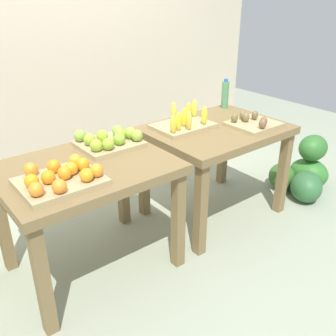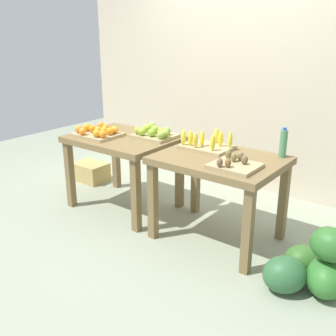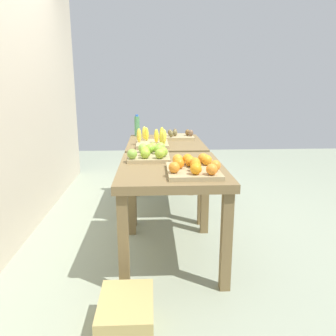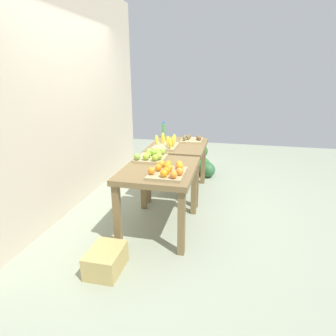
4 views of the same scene
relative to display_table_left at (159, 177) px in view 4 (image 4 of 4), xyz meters
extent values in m
plane|color=gray|center=(0.56, 0.00, -0.65)|extent=(8.00, 8.00, 0.00)
cube|color=beige|center=(0.56, 1.35, 0.85)|extent=(4.40, 0.12, 3.00)
cube|color=brown|center=(0.00, 0.00, 0.08)|extent=(1.04, 0.80, 0.06)
cube|color=brown|center=(-0.46, -0.34, -0.30)|extent=(0.07, 0.07, 0.70)
cube|color=brown|center=(0.46, -0.34, -0.30)|extent=(0.07, 0.07, 0.70)
cube|color=brown|center=(-0.46, 0.34, -0.30)|extent=(0.07, 0.07, 0.70)
cube|color=brown|center=(0.46, 0.34, -0.30)|extent=(0.07, 0.07, 0.70)
cube|color=brown|center=(1.12, 0.00, 0.08)|extent=(1.04, 0.80, 0.06)
cube|color=brown|center=(0.66, -0.34, -0.30)|extent=(0.07, 0.07, 0.70)
cube|color=brown|center=(1.58, -0.34, -0.30)|extent=(0.07, 0.07, 0.70)
cube|color=brown|center=(0.66, 0.34, -0.30)|extent=(0.07, 0.07, 0.70)
cube|color=brown|center=(1.58, 0.34, -0.30)|extent=(0.07, 0.07, 0.70)
cube|color=tan|center=(-0.22, -0.14, 0.13)|extent=(0.44, 0.36, 0.03)
sphere|color=orange|center=(-0.11, -0.25, 0.18)|extent=(0.11, 0.11, 0.08)
sphere|color=orange|center=(-0.38, -0.24, 0.18)|extent=(0.10, 0.10, 0.08)
sphere|color=orange|center=(-0.32, 0.00, 0.18)|extent=(0.11, 0.11, 0.08)
sphere|color=orange|center=(-0.21, -0.04, 0.18)|extent=(0.09, 0.09, 0.08)
sphere|color=orange|center=(-0.19, -0.16, 0.18)|extent=(0.10, 0.10, 0.08)
sphere|color=orange|center=(-0.28, -0.28, 0.18)|extent=(0.09, 0.09, 0.08)
sphere|color=orange|center=(-0.28, -0.15, 0.18)|extent=(0.11, 0.11, 0.08)
sphere|color=orange|center=(-0.04, -0.24, 0.18)|extent=(0.11, 0.11, 0.08)
sphere|color=orange|center=(-0.07, -0.04, 0.18)|extent=(0.11, 0.11, 0.08)
sphere|color=orange|center=(-0.07, -0.12, 0.18)|extent=(0.09, 0.09, 0.08)
sphere|color=orange|center=(-0.37, -0.14, 0.18)|extent=(0.09, 0.09, 0.08)
sphere|color=orange|center=(-0.14, -0.13, 0.18)|extent=(0.11, 0.11, 0.08)
cube|color=tan|center=(0.27, 0.17, 0.13)|extent=(0.40, 0.34, 0.03)
sphere|color=#82B140|center=(0.13, 0.30, 0.18)|extent=(0.10, 0.10, 0.08)
sphere|color=#82AE40|center=(0.38, 0.23, 0.18)|extent=(0.10, 0.10, 0.08)
sphere|color=#94BB34|center=(0.15, 0.20, 0.18)|extent=(0.08, 0.08, 0.08)
sphere|color=#8EB732|center=(0.20, 0.06, 0.18)|extent=(0.08, 0.08, 0.08)
sphere|color=#8EB33F|center=(0.43, 0.07, 0.18)|extent=(0.10, 0.10, 0.08)
sphere|color=#96B832|center=(0.13, 0.08, 0.18)|extent=(0.11, 0.11, 0.08)
sphere|color=#95C12F|center=(0.24, 0.20, 0.18)|extent=(0.11, 0.11, 0.08)
sphere|color=#83B432|center=(0.30, 0.09, 0.18)|extent=(0.09, 0.09, 0.08)
sphere|color=#94BC3A|center=(0.43, 0.14, 0.18)|extent=(0.11, 0.11, 0.08)
sphere|color=#86BF32|center=(0.36, 0.16, 0.18)|extent=(0.09, 0.09, 0.08)
cube|color=tan|center=(0.90, 0.14, 0.13)|extent=(0.44, 0.32, 0.03)
ellipsoid|color=yellow|center=(1.00, 0.20, 0.21)|extent=(0.06, 0.06, 0.14)
ellipsoid|color=yellow|center=(0.85, 0.02, 0.21)|extent=(0.06, 0.06, 0.14)
ellipsoid|color=yellow|center=(1.09, 0.22, 0.21)|extent=(0.06, 0.06, 0.14)
ellipsoid|color=yellow|center=(0.78, 0.05, 0.21)|extent=(0.06, 0.05, 0.14)
ellipsoid|color=yellow|center=(0.92, 0.28, 0.21)|extent=(0.06, 0.06, 0.14)
ellipsoid|color=yellow|center=(1.02, 0.04, 0.21)|extent=(0.04, 0.05, 0.14)
ellipsoid|color=yellow|center=(0.88, 0.10, 0.21)|extent=(0.06, 0.07, 0.14)
ellipsoid|color=yellow|center=(0.72, 0.03, 0.21)|extent=(0.06, 0.05, 0.14)
cube|color=tan|center=(1.35, -0.17, 0.13)|extent=(0.36, 0.32, 0.03)
ellipsoid|color=brown|center=(1.29, -0.30, 0.18)|extent=(0.06, 0.07, 0.07)
ellipsoid|color=brown|center=(1.34, -0.06, 0.18)|extent=(0.07, 0.07, 0.07)
ellipsoid|color=brown|center=(1.34, -0.27, 0.18)|extent=(0.07, 0.07, 0.07)
ellipsoid|color=brown|center=(1.31, -0.12, 0.18)|extent=(0.07, 0.07, 0.07)
ellipsoid|color=brown|center=(1.24, -0.07, 0.18)|extent=(0.06, 0.06, 0.07)
ellipsoid|color=brown|center=(1.41, -0.13, 0.18)|extent=(0.06, 0.05, 0.07)
cylinder|color=#4C8C59|center=(1.54, 0.32, 0.23)|extent=(0.06, 0.06, 0.23)
cylinder|color=blue|center=(1.54, 0.32, 0.36)|extent=(0.03, 0.03, 0.02)
ellipsoid|color=#30712C|center=(2.16, -0.24, -0.51)|extent=(0.35, 0.41, 0.28)
ellipsoid|color=#366829|center=(1.93, -0.10, -0.53)|extent=(0.37, 0.37, 0.24)
ellipsoid|color=#2E6136|center=(1.91, -0.38, -0.52)|extent=(0.41, 0.41, 0.27)
ellipsoid|color=#2E682A|center=(2.16, -0.24, -0.25)|extent=(0.29, 0.24, 0.24)
cube|color=tan|center=(-0.87, 0.30, -0.54)|extent=(0.40, 0.30, 0.22)
camera|label=1|loc=(-0.90, -1.95, 1.09)|focal=40.69mm
camera|label=2|loc=(2.72, -2.82, 1.14)|focal=42.69mm
camera|label=3|loc=(-2.49, 0.15, 0.72)|focal=36.05mm
camera|label=4|loc=(-2.94, -0.76, 1.12)|focal=30.55mm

